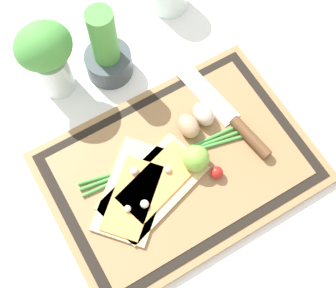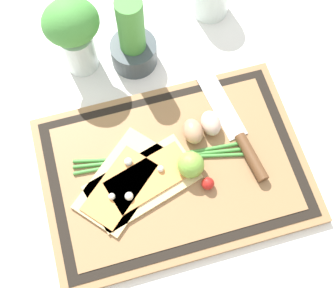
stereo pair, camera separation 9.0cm
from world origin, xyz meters
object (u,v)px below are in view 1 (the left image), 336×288
(egg_brown, at_px, (189,126))
(herb_glass, at_px, (47,55))
(egg_pink, at_px, (203,114))
(pizza_slice_near, at_px, (154,186))
(knife, at_px, (236,122))
(lime, at_px, (196,159))
(herb_pot, at_px, (107,53))
(cherry_tomato_red, at_px, (217,173))
(pizza_slice_far, at_px, (134,192))

(egg_brown, distance_m, herb_glass, 0.30)
(egg_pink, bearing_deg, pizza_slice_near, -153.95)
(pizza_slice_near, bearing_deg, herb_glass, 100.93)
(knife, height_order, egg_pink, egg_pink)
(knife, relative_size, lime, 5.48)
(egg_brown, distance_m, herb_pot, 0.22)
(herb_pot, bearing_deg, pizza_slice_near, -100.35)
(pizza_slice_near, bearing_deg, herb_pot, 79.65)
(knife, relative_size, herb_glass, 1.50)
(lime, bearing_deg, cherry_tomato_red, -61.15)
(pizza_slice_far, height_order, herb_pot, herb_pot)
(egg_brown, bearing_deg, lime, -110.34)
(egg_pink, relative_size, cherry_tomato_red, 2.13)
(herb_glass, bearing_deg, lime, -63.51)
(pizza_slice_far, xyz_separation_m, egg_pink, (0.19, 0.07, 0.01))
(knife, relative_size, egg_brown, 5.39)
(egg_pink, bearing_deg, cherry_tomato_red, -110.02)
(egg_pink, xyz_separation_m, lime, (-0.06, -0.07, 0.01))
(pizza_slice_near, relative_size, lime, 4.45)
(knife, bearing_deg, lime, -164.72)
(knife, xyz_separation_m, lime, (-0.11, -0.03, 0.02))
(knife, distance_m, egg_brown, 0.10)
(lime, relative_size, herb_pot, 0.27)
(pizza_slice_far, xyz_separation_m, herb_glass, (-0.02, 0.29, 0.09))
(egg_pink, relative_size, herb_pot, 0.28)
(pizza_slice_near, bearing_deg, cherry_tomato_red, -18.67)
(egg_brown, distance_m, cherry_tomato_red, 0.11)
(egg_brown, bearing_deg, egg_pink, 10.86)
(knife, xyz_separation_m, egg_brown, (-0.09, 0.04, 0.01))
(pizza_slice_near, distance_m, pizza_slice_far, 0.04)
(herb_pot, bearing_deg, egg_brown, -72.81)
(pizza_slice_near, height_order, cherry_tomato_red, same)
(pizza_slice_near, height_order, knife, pizza_slice_near)
(pizza_slice_near, height_order, egg_pink, egg_pink)
(pizza_slice_near, bearing_deg, egg_pink, 26.05)
(herb_glass, bearing_deg, egg_pink, -46.70)
(egg_pink, bearing_deg, herb_glass, 133.30)
(pizza_slice_far, bearing_deg, cherry_tomato_red, -17.15)
(herb_pot, bearing_deg, egg_pink, -63.00)
(egg_brown, relative_size, egg_pink, 1.00)
(pizza_slice_far, relative_size, egg_brown, 4.14)
(lime, bearing_deg, herb_pot, 98.28)
(pizza_slice_near, relative_size, herb_glass, 1.22)
(pizza_slice_far, height_order, egg_brown, egg_brown)
(egg_pink, bearing_deg, lime, -130.40)
(knife, height_order, lime, lime)
(knife, bearing_deg, egg_pink, 138.04)
(cherry_tomato_red, height_order, herb_pot, herb_pot)
(pizza_slice_near, xyz_separation_m, egg_pink, (0.16, 0.08, 0.01))
(knife, bearing_deg, egg_brown, 157.33)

